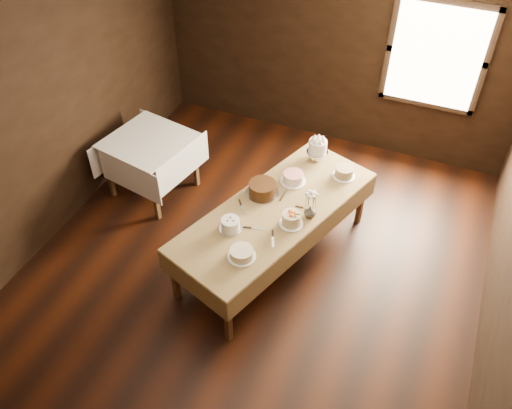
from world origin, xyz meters
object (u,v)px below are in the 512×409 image
at_px(cake_server_d, 310,209).
at_px(cake_lattice, 293,178).
at_px(cake_chocolate, 262,189).
at_px(cake_cream, 242,254).
at_px(cake_server_c, 285,192).
at_px(cake_flowers, 291,219).
at_px(cake_swirl, 231,224).
at_px(side_table, 149,146).
at_px(cake_speckled, 344,172).
at_px(display_table, 275,213).
at_px(flower_vase, 310,212).
at_px(cake_server_e, 243,210).
at_px(cake_server_a, 259,229).
at_px(cake_server_b, 273,242).
at_px(cake_meringue, 317,151).

bearing_deg(cake_server_d, cake_lattice, 125.99).
bearing_deg(cake_server_d, cake_chocolate, 169.83).
xyz_separation_m(cake_cream, cake_server_c, (0.06, 1.09, -0.04)).
height_order(cake_flowers, cake_swirl, cake_flowers).
relative_size(cake_lattice, cake_server_d, 1.25).
bearing_deg(cake_swirl, side_table, 148.49).
xyz_separation_m(side_table, cake_speckled, (2.45, 0.32, 0.11)).
bearing_deg(cake_chocolate, cake_server_d, -4.18).
distance_m(display_table, cake_flowers, 0.31).
relative_size(cake_lattice, flower_vase, 2.21).
bearing_deg(cake_server_e, side_table, -149.95).
relative_size(display_table, flower_vase, 19.89).
bearing_deg(cake_server_a, display_table, 67.69).
bearing_deg(cake_server_d, cake_speckled, 69.38).
height_order(cake_cream, cake_server_e, cake_cream).
relative_size(cake_chocolate, cake_server_d, 1.65).
xyz_separation_m(cake_swirl, cake_server_e, (-0.00, 0.31, -0.06)).
distance_m(cake_chocolate, cake_server_d, 0.59).
xyz_separation_m(cake_swirl, cake_server_a, (0.27, 0.11, -0.06)).
relative_size(side_table, cake_flowers, 4.15).
relative_size(cake_swirl, cake_server_b, 1.15).
distance_m(cake_meringue, cake_server_b, 1.50).
bearing_deg(cake_lattice, cake_server_c, -95.19).
relative_size(cake_swirl, cake_cream, 0.87).
xyz_separation_m(cake_speckled, cake_server_b, (-0.38, -1.30, -0.06)).
height_order(cake_server_b, cake_server_c, same).
relative_size(cake_chocolate, cake_swirl, 1.43).
height_order(display_table, cake_server_a, cake_server_a).
bearing_deg(cake_server_b, cake_server_c, 168.77).
bearing_deg(flower_vase, cake_speckled, 79.17).
distance_m(cake_flowers, cake_server_a, 0.36).
bearing_deg(cake_chocolate, cake_speckled, 40.32).
height_order(display_table, cake_chocolate, cake_chocolate).
distance_m(side_table, flower_vase, 2.35).
xyz_separation_m(cake_speckled, cake_server_c, (-0.53, -0.53, -0.06)).
bearing_deg(display_table, cake_meringue, 82.19).
height_order(cake_cream, cake_server_b, cake_cream).
bearing_deg(cake_lattice, cake_flowers, -71.94).
distance_m(cake_meringue, cake_server_a, 1.40).
distance_m(cake_meringue, cake_swirl, 1.56).
distance_m(cake_meringue, cake_server_e, 1.27).
xyz_separation_m(cake_flowers, cake_server_e, (-0.56, 0.00, -0.07)).
height_order(cake_server_a, cake_server_b, same).
bearing_deg(cake_server_b, side_table, -137.76).
relative_size(cake_meringue, cake_server_a, 1.27).
xyz_separation_m(cake_meringue, cake_chocolate, (-0.37, -0.84, -0.06)).
xyz_separation_m(cake_chocolate, flower_vase, (0.61, -0.15, -0.00)).
height_order(side_table, cake_chocolate, cake_chocolate).
relative_size(cake_lattice, cake_server_e, 1.25).
bearing_deg(cake_swirl, cake_meringue, 72.63).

